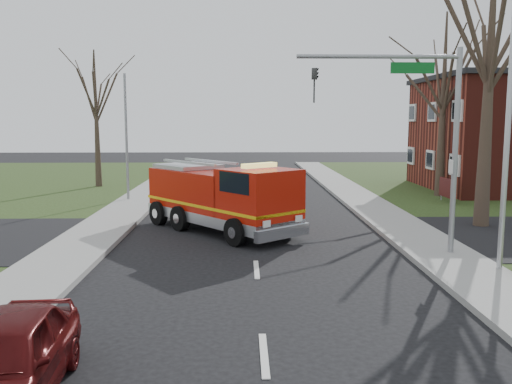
{
  "coord_description": "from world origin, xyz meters",
  "views": [
    {
      "loc": [
        -0.39,
        -15.94,
        4.52
      ],
      "look_at": [
        0.05,
        2.86,
        2.0
      ],
      "focal_mm": 38.0,
      "sensor_mm": 36.0,
      "label": 1
    }
  ],
  "objects": [
    {
      "name": "ground",
      "position": [
        0.0,
        0.0,
        0.0
      ],
      "size": [
        120.0,
        120.0,
        0.0
      ],
      "primitive_type": "plane",
      "color": "black",
      "rests_on": "ground"
    },
    {
      "name": "sidewalk_right",
      "position": [
        6.2,
        0.0,
        0.07
      ],
      "size": [
        2.4,
        80.0,
        0.15
      ],
      "primitive_type": "cube",
      "color": "gray",
      "rests_on": "ground"
    },
    {
      "name": "sidewalk_left",
      "position": [
        -6.2,
        0.0,
        0.07
      ],
      "size": [
        2.4,
        80.0,
        0.15
      ],
      "primitive_type": "cube",
      "color": "gray",
      "rests_on": "ground"
    },
    {
      "name": "health_center_sign",
      "position": [
        10.5,
        12.5,
        0.88
      ],
      "size": [
        0.12,
        2.0,
        1.4
      ],
      "color": "#430F10",
      "rests_on": "ground"
    },
    {
      "name": "bare_tree_near",
      "position": [
        9.5,
        6.0,
        7.41
      ],
      "size": [
        6.0,
        6.0,
        12.0
      ],
      "color": "#32281D",
      "rests_on": "ground"
    },
    {
      "name": "bare_tree_far",
      "position": [
        11.0,
        15.0,
        6.49
      ],
      "size": [
        5.25,
        5.25,
        10.5
      ],
      "color": "#32281D",
      "rests_on": "ground"
    },
    {
      "name": "bare_tree_left",
      "position": [
        -10.0,
        20.0,
        5.56
      ],
      "size": [
        4.5,
        4.5,
        9.0
      ],
      "color": "#32281D",
      "rests_on": "ground"
    },
    {
      "name": "traffic_signal_mast",
      "position": [
        5.21,
        1.5,
        4.71
      ],
      "size": [
        5.29,
        0.18,
        6.8
      ],
      "color": "gray",
      "rests_on": "ground"
    },
    {
      "name": "streetlight_pole",
      "position": [
        7.14,
        -0.5,
        4.55
      ],
      "size": [
        1.48,
        0.16,
        8.4
      ],
      "color": "#B7BABF",
      "rests_on": "ground"
    },
    {
      "name": "utility_pole_far",
      "position": [
        -6.8,
        14.0,
        3.5
      ],
      "size": [
        0.14,
        0.14,
        7.0
      ],
      "primitive_type": "cylinder",
      "color": "gray",
      "rests_on": "ground"
    },
    {
      "name": "fire_engine",
      "position": [
        -1.26,
        5.73,
        1.33
      ],
      "size": [
        6.53,
        7.17,
        2.93
      ],
      "rotation": [
        0.0,
        0.0,
        0.69
      ],
      "color": "#AB1507",
      "rests_on": "ground"
    },
    {
      "name": "parked_car_maroon",
      "position": [
        -4.2,
        -7.74,
        0.73
      ],
      "size": [
        2.04,
        4.43,
        1.47
      ],
      "primitive_type": "imported",
      "rotation": [
        0.0,
        0.0,
        0.07
      ],
      "color": "#460B0B",
      "rests_on": "ground"
    }
  ]
}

